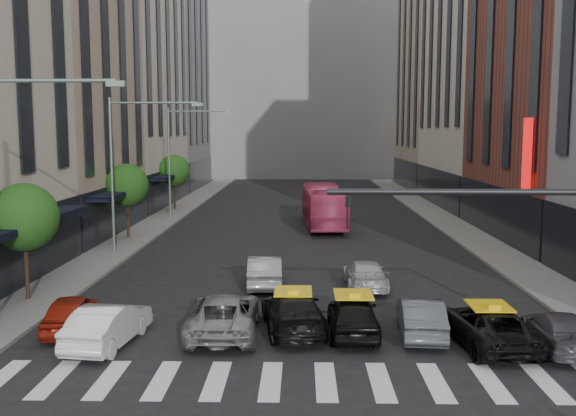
# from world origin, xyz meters

# --- Properties ---
(ground) EXTENTS (160.00, 160.00, 0.00)m
(ground) POSITION_xyz_m (0.00, 0.00, 0.00)
(ground) COLOR black
(ground) RESTS_ON ground
(sidewalk_left) EXTENTS (3.00, 96.00, 0.15)m
(sidewalk_left) POSITION_xyz_m (-11.50, 30.00, 0.07)
(sidewalk_left) COLOR slate
(sidewalk_left) RESTS_ON ground
(sidewalk_right) EXTENTS (3.00, 96.00, 0.15)m
(sidewalk_right) POSITION_xyz_m (11.50, 30.00, 0.07)
(sidewalk_right) COLOR slate
(sidewalk_right) RESTS_ON ground
(building_left_b) EXTENTS (8.00, 16.00, 24.00)m
(building_left_b) POSITION_xyz_m (-17.00, 28.00, 12.00)
(building_left_b) COLOR tan
(building_left_b) RESTS_ON ground
(building_left_c) EXTENTS (8.00, 20.00, 36.00)m
(building_left_c) POSITION_xyz_m (-17.00, 46.00, 18.00)
(building_left_c) COLOR beige
(building_left_c) RESTS_ON ground
(building_left_d) EXTENTS (8.00, 18.00, 30.00)m
(building_left_d) POSITION_xyz_m (-17.00, 65.00, 15.00)
(building_left_d) COLOR gray
(building_left_d) RESTS_ON ground
(building_right_b) EXTENTS (8.00, 18.00, 26.00)m
(building_right_b) POSITION_xyz_m (17.00, 27.00, 13.00)
(building_right_b) COLOR brown
(building_right_b) RESTS_ON ground
(building_right_d) EXTENTS (8.00, 18.00, 28.00)m
(building_right_d) POSITION_xyz_m (17.00, 65.00, 14.00)
(building_right_d) COLOR tan
(building_right_d) RESTS_ON ground
(building_far) EXTENTS (30.00, 10.00, 36.00)m
(building_far) POSITION_xyz_m (0.00, 85.00, 18.00)
(building_far) COLOR gray
(building_far) RESTS_ON ground
(tree_near) EXTENTS (2.88, 2.88, 4.95)m
(tree_near) POSITION_xyz_m (-11.80, 10.00, 3.65)
(tree_near) COLOR black
(tree_near) RESTS_ON sidewalk_left
(tree_mid) EXTENTS (2.88, 2.88, 4.95)m
(tree_mid) POSITION_xyz_m (-11.80, 26.00, 3.65)
(tree_mid) COLOR black
(tree_mid) RESTS_ON sidewalk_left
(tree_far) EXTENTS (2.88, 2.88, 4.95)m
(tree_far) POSITION_xyz_m (-11.80, 42.00, 3.65)
(tree_far) COLOR black
(tree_far) RESTS_ON sidewalk_left
(streetlamp_mid) EXTENTS (5.38, 0.25, 9.00)m
(streetlamp_mid) POSITION_xyz_m (-10.04, 20.00, 5.90)
(streetlamp_mid) COLOR gray
(streetlamp_mid) RESTS_ON sidewalk_left
(streetlamp_far) EXTENTS (5.38, 0.25, 9.00)m
(streetlamp_far) POSITION_xyz_m (-10.04, 36.00, 5.90)
(streetlamp_far) COLOR gray
(streetlamp_far) RESTS_ON sidewalk_left
(liberty_sign) EXTENTS (0.30, 0.70, 4.00)m
(liberty_sign) POSITION_xyz_m (12.60, 20.00, 6.00)
(liberty_sign) COLOR red
(liberty_sign) RESTS_ON ground
(car_red) EXTENTS (2.12, 4.17, 1.36)m
(car_red) POSITION_xyz_m (-8.51, 6.08, 0.68)
(car_red) COLOR maroon
(car_red) RESTS_ON ground
(car_white_front) EXTENTS (2.09, 4.55, 1.45)m
(car_white_front) POSITION_xyz_m (-6.69, 4.56, 0.72)
(car_white_front) COLOR white
(car_white_front) RESTS_ON ground
(car_silver) EXTENTS (2.62, 5.35, 1.46)m
(car_silver) POSITION_xyz_m (-2.90, 5.84, 0.73)
(car_silver) COLOR gray
(car_silver) RESTS_ON ground
(taxi_left) EXTENTS (2.73, 5.28, 1.46)m
(taxi_left) POSITION_xyz_m (-0.41, 6.23, 0.73)
(taxi_left) COLOR black
(taxi_left) RESTS_ON ground
(taxi_center) EXTENTS (1.75, 4.33, 1.47)m
(taxi_center) POSITION_xyz_m (1.73, 5.77, 0.74)
(taxi_center) COLOR black
(taxi_center) RESTS_ON ground
(car_grey_mid) EXTENTS (1.78, 4.30, 1.38)m
(car_grey_mid) POSITION_xyz_m (4.14, 5.79, 0.69)
(car_grey_mid) COLOR #474B4F
(car_grey_mid) RESTS_ON ground
(taxi_right) EXTENTS (2.71, 5.09, 1.36)m
(taxi_right) POSITION_xyz_m (6.25, 4.78, 0.68)
(taxi_right) COLOR black
(taxi_right) RESTS_ON ground
(car_grey_curb) EXTENTS (2.21, 4.50, 1.26)m
(car_grey_curb) POSITION_xyz_m (8.51, 4.48, 0.63)
(car_grey_curb) COLOR #414349
(car_grey_curb) RESTS_ON ground
(car_row2_left) EXTENTS (1.79, 4.53, 1.47)m
(car_row2_left) POSITION_xyz_m (-1.84, 12.98, 0.73)
(car_row2_left) COLOR #A8A8AD
(car_row2_left) RESTS_ON ground
(car_row2_right) EXTENTS (1.89, 4.51, 1.30)m
(car_row2_right) POSITION_xyz_m (2.85, 12.77, 0.65)
(car_row2_right) COLOR #B8B8B8
(car_row2_right) RESTS_ON ground
(bus) EXTENTS (3.20, 11.39, 3.14)m
(bus) POSITION_xyz_m (1.55, 32.06, 1.57)
(bus) COLOR #D33E69
(bus) RESTS_ON ground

